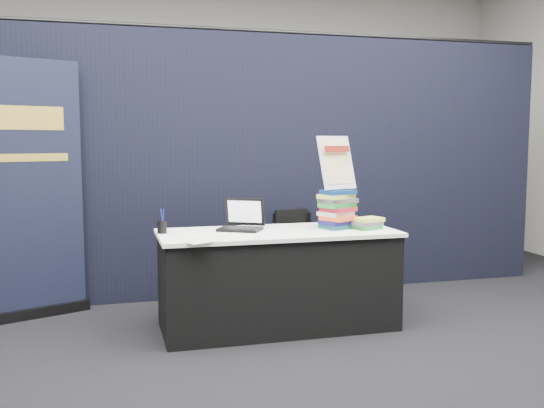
% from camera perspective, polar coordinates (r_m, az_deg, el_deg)
% --- Properties ---
extents(floor, '(8.00, 8.00, 0.00)m').
position_cam_1_polar(floor, '(4.28, 2.60, -13.60)').
color(floor, black).
rests_on(floor, ground).
extents(wall_back, '(8.00, 0.02, 3.50)m').
position_cam_1_polar(wall_back, '(7.94, -6.33, 8.24)').
color(wall_back, '#B7B4AD').
rests_on(wall_back, floor).
extents(drape_partition, '(6.00, 0.08, 2.40)m').
position_cam_1_polar(drape_partition, '(5.58, -2.40, 3.58)').
color(drape_partition, black).
rests_on(drape_partition, floor).
extents(display_table, '(1.80, 0.75, 0.75)m').
position_cam_1_polar(display_table, '(4.68, 0.54, -7.08)').
color(display_table, black).
rests_on(display_table, floor).
extents(laptop, '(0.38, 0.38, 0.24)m').
position_cam_1_polar(laptop, '(4.66, -3.15, -1.75)').
color(laptop, black).
rests_on(laptop, display_table).
extents(mouse, '(0.06, 0.10, 0.03)m').
position_cam_1_polar(mouse, '(4.61, -3.13, -2.34)').
color(mouse, black).
rests_on(mouse, display_table).
extents(brochure_left, '(0.33, 0.30, 0.00)m').
position_cam_1_polar(brochure_left, '(4.18, -6.61, -3.45)').
color(brochure_left, silver).
rests_on(brochure_left, display_table).
extents(brochure_mid, '(0.29, 0.24, 0.00)m').
position_cam_1_polar(brochure_mid, '(4.40, -6.56, -2.98)').
color(brochure_mid, white).
rests_on(brochure_mid, display_table).
extents(brochure_right, '(0.30, 0.23, 0.00)m').
position_cam_1_polar(brochure_right, '(4.28, -2.78, -3.19)').
color(brochure_right, white).
rests_on(brochure_right, display_table).
extents(pen_cup, '(0.08, 0.08, 0.09)m').
position_cam_1_polar(pen_cup, '(4.55, -10.31, -2.17)').
color(pen_cup, black).
rests_on(pen_cup, display_table).
extents(book_stack_tall, '(0.30, 0.27, 0.30)m').
position_cam_1_polar(book_stack_tall, '(4.74, 6.18, -0.49)').
color(book_stack_tall, '#19605D').
rests_on(book_stack_tall, display_table).
extents(book_stack_short, '(0.25, 0.21, 0.09)m').
position_cam_1_polar(book_stack_short, '(4.75, 9.01, -1.82)').
color(book_stack_short, '#228332').
rests_on(book_stack_short, display_table).
extents(info_sign, '(0.34, 0.22, 0.43)m').
position_cam_1_polar(info_sign, '(4.75, 6.09, 3.84)').
color(info_sign, black).
rests_on(info_sign, book_stack_tall).
extents(pullup_banner, '(0.86, 0.42, 2.08)m').
position_cam_1_polar(pullup_banner, '(5.22, -21.76, -0.07)').
color(pullup_banner, black).
rests_on(pullup_banner, floor).
extents(stacking_chair, '(0.44, 0.45, 0.80)m').
position_cam_1_polar(stacking_chair, '(5.50, 2.31, -4.35)').
color(stacking_chair, black).
rests_on(stacking_chair, floor).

